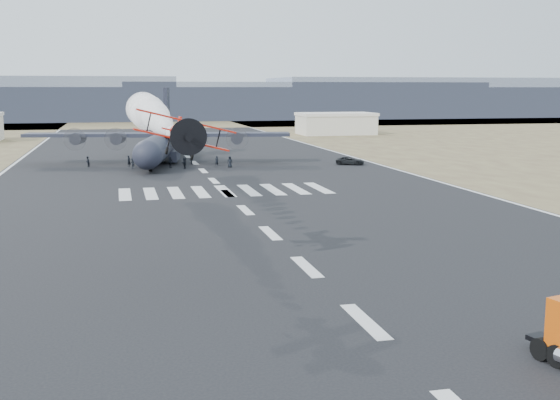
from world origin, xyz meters
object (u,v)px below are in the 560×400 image
object	(u,v)px
crew_b	(191,159)
crew_d	(170,162)
crew_e	(230,162)
transport_aircraft	(160,143)
support_vehicle	(350,161)
crew_c	(133,163)
aerobatic_biplane	(182,133)
crew_a	(217,161)
crew_f	(184,163)
crew_g	(129,161)
crew_h	(88,162)
hangar_right	(336,123)

from	to	relation	value
crew_b	crew_d	world-z (taller)	crew_d
crew_d	crew_e	world-z (taller)	crew_e
transport_aircraft	support_vehicle	distance (m)	32.15
transport_aircraft	crew_b	xyz separation A→B (m)	(4.69, -3.99, -2.43)
crew_e	crew_b	bearing A→B (deg)	153.78
crew_c	support_vehicle	bearing A→B (deg)	7.20
crew_c	crew_d	size ratio (longest dim) A/B	1.02
aerobatic_biplane	crew_a	distance (m)	66.84
support_vehicle	crew_f	bearing A→B (deg)	115.09
aerobatic_biplane	crew_b	bearing A→B (deg)	82.33
aerobatic_biplane	crew_e	xyz separation A→B (m)	(13.15, 62.83, -8.58)
crew_b	crew_g	world-z (taller)	crew_g
crew_e	crew_h	distance (m)	22.89
transport_aircraft	hangar_right	bearing A→B (deg)	61.41
hangar_right	crew_e	size ratio (longest dim) A/B	11.43
transport_aircraft	crew_c	world-z (taller)	transport_aircraft
crew_f	transport_aircraft	bearing A→B (deg)	-140.59
hangar_right	crew_e	bearing A→B (deg)	-119.05
support_vehicle	crew_e	size ratio (longest dim) A/B	2.62
crew_a	crew_c	xyz separation A→B (m)	(-13.33, -1.10, 0.05)
crew_e	crew_g	distance (m)	16.35
support_vehicle	crew_g	distance (m)	36.02
aerobatic_biplane	support_vehicle	xyz separation A→B (m)	(33.15, 62.36, -8.83)
crew_b	crew_f	bearing A→B (deg)	8.38
support_vehicle	transport_aircraft	bearing A→B (deg)	97.46
crew_g	hangar_right	bearing A→B (deg)	2.08
crew_b	crew_e	size ratio (longest dim) A/B	0.91
support_vehicle	crew_a	bearing A→B (deg)	108.68
transport_aircraft	support_vehicle	bearing A→B (deg)	-8.77
support_vehicle	crew_a	world-z (taller)	crew_a
crew_c	crew_f	size ratio (longest dim) A/B	0.99
support_vehicle	crew_e	xyz separation A→B (m)	(-20.00, 0.47, 0.24)
transport_aircraft	crew_b	size ratio (longest dim) A/B	26.63
crew_b	crew_g	xyz separation A→B (m)	(-10.01, -1.16, 0.08)
crew_c	transport_aircraft	bearing A→B (deg)	71.04
crew_b	crew_h	distance (m)	16.48
transport_aircraft	crew_c	xyz separation A→B (m)	(-4.77, -8.55, -2.39)
transport_aircraft	support_vehicle	world-z (taller)	transport_aircraft
crew_b	crew_c	bearing A→B (deg)	-40.91
transport_aircraft	crew_a	xyz separation A→B (m)	(8.56, -7.44, -2.43)
transport_aircraft	crew_f	distance (m)	10.54
support_vehicle	crew_b	distance (m)	26.42
crew_b	crew_h	size ratio (longest dim) A/B	0.96
aerobatic_biplane	support_vehicle	distance (m)	71.17
aerobatic_biplane	crew_d	size ratio (longest dim) A/B	3.87
crew_d	crew_f	distance (m)	2.56
crew_a	crew_f	size ratio (longest dim) A/B	0.94
hangar_right	crew_g	xyz separation A→B (m)	(-56.91, -69.54, -2.11)
transport_aircraft	crew_e	distance (m)	14.50
aerobatic_biplane	crew_f	world-z (taller)	aerobatic_biplane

